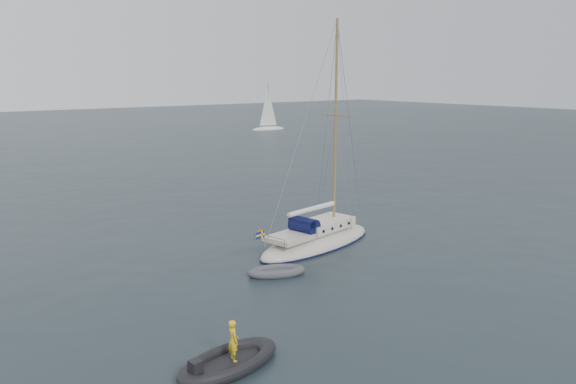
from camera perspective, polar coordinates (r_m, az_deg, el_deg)
ground at (r=33.27m, az=3.65°, el=-5.61°), size 300.00×300.00×0.00m
sailboat at (r=33.21m, az=2.97°, el=-3.77°), size 9.62×2.88×13.71m
dinghy at (r=28.67m, az=-1.16°, el=-8.08°), size 2.96×1.34×0.42m
rib at (r=20.30m, az=-6.07°, el=-16.68°), size 4.17×1.90×1.71m
distant_yacht_b at (r=105.44m, az=-2.03°, el=8.40°), size 6.68×3.56×8.86m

